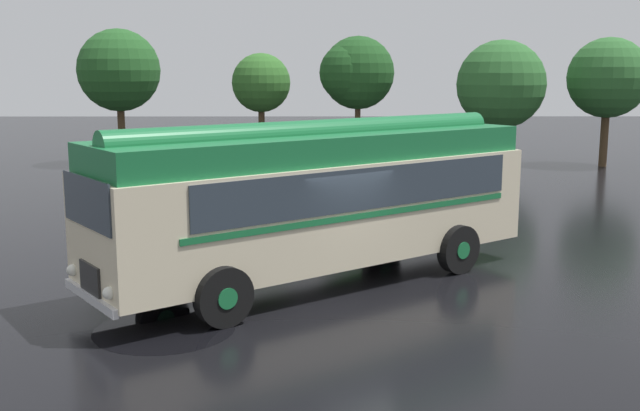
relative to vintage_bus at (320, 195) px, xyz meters
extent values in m
plane|color=black|center=(0.26, -0.57, -1.89)|extent=(120.00, 120.00, 0.00)
cube|color=beige|center=(0.01, 0.01, -0.29)|extent=(9.54, 7.94, 2.10)
cube|color=#196B38|center=(0.01, 0.01, 1.04)|extent=(9.26, 7.66, 0.56)
cylinder|color=#196B38|center=(0.01, 0.01, 1.30)|extent=(8.01, 6.11, 0.60)
cube|color=#2D3842|center=(1.00, -0.84, 0.28)|extent=(6.47, 4.77, 0.84)
cube|color=#2D3842|center=(-0.50, 1.20, 0.28)|extent=(6.47, 4.77, 0.84)
cube|color=#196B38|center=(0.92, -0.89, -0.26)|extent=(6.63, 4.88, 0.12)
cube|color=#196B38|center=(-0.58, 1.14, -0.26)|extent=(6.63, 4.88, 0.12)
cube|color=#2D3842|center=(-4.03, -2.96, 0.38)|extent=(1.33, 1.79, 0.88)
cube|color=black|center=(-4.04, -2.97, -0.99)|extent=(0.58, 0.76, 0.56)
cube|color=silver|center=(-4.05, -2.98, -1.32)|extent=(1.49, 1.97, 0.16)
sphere|color=white|center=(-3.51, -3.70, -1.02)|extent=(0.22, 0.22, 0.22)
sphere|color=white|center=(-4.58, -2.25, -1.02)|extent=(0.22, 0.22, 0.22)
cylinder|color=black|center=(-1.72, -2.88, -1.34)|extent=(1.05, 0.88, 1.10)
cylinder|color=#196B38|center=(-1.72, -2.88, -1.34)|extent=(0.50, 0.49, 0.39)
cylinder|color=black|center=(-3.26, -0.78, -1.34)|extent=(1.05, 0.88, 1.10)
cylinder|color=#196B38|center=(-3.26, -0.78, -1.34)|extent=(0.50, 0.49, 0.39)
cylinder|color=black|center=(3.12, 0.68, -1.34)|extent=(1.05, 0.88, 1.10)
cylinder|color=#196B38|center=(3.12, 0.68, -1.34)|extent=(0.50, 0.49, 0.39)
cylinder|color=black|center=(1.58, 2.77, -1.34)|extent=(1.05, 0.88, 1.10)
cylinder|color=#196B38|center=(1.58, 2.77, -1.34)|extent=(0.50, 0.49, 0.39)
cube|color=silver|center=(0.68, 14.49, -1.22)|extent=(1.75, 4.22, 0.70)
cube|color=silver|center=(0.68, 14.64, -0.55)|extent=(1.52, 2.20, 0.64)
cube|color=#2D3842|center=(1.44, 14.65, -0.55)|extent=(0.05, 1.93, 0.50)
cube|color=#2D3842|center=(-0.08, 14.63, -0.55)|extent=(0.05, 1.93, 0.50)
cylinder|color=black|center=(1.58, 13.20, -1.57)|extent=(0.21, 0.64, 0.64)
cylinder|color=black|center=(-0.18, 13.18, -1.57)|extent=(0.21, 0.64, 0.64)
cylinder|color=black|center=(1.55, 15.81, -1.57)|extent=(0.21, 0.64, 0.64)
cylinder|color=black|center=(-0.21, 15.78, -1.57)|extent=(0.21, 0.64, 0.64)
cube|color=#B7BABF|center=(3.56, 14.10, -1.22)|extent=(1.84, 4.25, 0.70)
cube|color=#B7BABF|center=(3.56, 14.25, -0.55)|extent=(1.57, 2.23, 0.64)
cube|color=#2D3842|center=(4.32, 14.28, -0.55)|extent=(0.09, 1.93, 0.50)
cube|color=#2D3842|center=(2.80, 14.22, -0.55)|extent=(0.09, 1.93, 0.50)
cylinder|color=black|center=(4.49, 12.83, -1.57)|extent=(0.22, 0.65, 0.64)
cylinder|color=black|center=(2.73, 12.77, -1.57)|extent=(0.22, 0.65, 0.64)
cylinder|color=black|center=(4.40, 15.43, -1.57)|extent=(0.22, 0.65, 0.64)
cylinder|color=black|center=(2.64, 15.37, -1.57)|extent=(0.22, 0.65, 0.64)
cylinder|color=#4C3823|center=(-9.47, 20.55, -0.37)|extent=(0.35, 0.35, 3.05)
sphere|color=#235623|center=(-9.47, 20.55, 2.62)|extent=(3.90, 3.90, 3.90)
sphere|color=#235623|center=(-9.29, 20.31, 2.58)|extent=(2.50, 2.50, 2.50)
cylinder|color=#4C3823|center=(-2.75, 21.20, -0.47)|extent=(0.31, 0.31, 2.85)
sphere|color=#336B28|center=(-2.75, 21.20, 2.02)|extent=(2.85, 2.85, 2.85)
sphere|color=#336B28|center=(-2.76, 20.84, 2.13)|extent=(1.96, 1.96, 1.96)
cylinder|color=#4C3823|center=(1.93, 20.70, -0.35)|extent=(0.27, 0.27, 3.09)
sphere|color=#1E4C1E|center=(1.93, 20.70, 2.50)|extent=(3.48, 3.48, 3.48)
sphere|color=#1E4C1E|center=(1.46, 20.38, 2.51)|extent=(2.77, 2.77, 2.77)
cylinder|color=#4C3823|center=(8.56, 19.66, -0.74)|extent=(0.36, 0.36, 2.31)
sphere|color=#2D662D|center=(8.56, 19.66, 1.96)|extent=(4.13, 4.13, 4.13)
sphere|color=#2D662D|center=(9.08, 19.51, 1.72)|extent=(2.71, 2.71, 2.71)
cylinder|color=#4C3823|center=(13.60, 19.78, -0.51)|extent=(0.37, 0.37, 2.76)
sphere|color=#2D662D|center=(13.60, 19.78, 2.28)|extent=(3.75, 3.75, 3.75)
sphere|color=#2D662D|center=(14.09, 19.88, 2.18)|extent=(2.87, 2.87, 2.87)
cylinder|color=black|center=(-2.76, -3.04, -1.89)|extent=(2.49, 2.49, 0.01)
camera|label=1|loc=(-0.08, -15.62, 2.60)|focal=42.00mm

